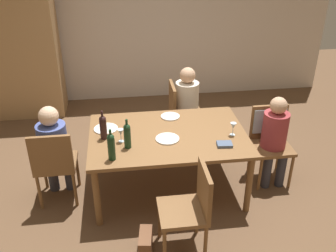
% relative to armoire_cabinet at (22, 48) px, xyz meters
% --- Properties ---
extents(ground_plane, '(10.00, 10.00, 0.00)m').
position_rel_armoire_cabinet_xyz_m(ground_plane, '(1.97, -2.35, -1.10)').
color(ground_plane, brown).
extents(rear_room_partition, '(6.40, 0.12, 2.70)m').
position_rel_armoire_cabinet_xyz_m(rear_room_partition, '(1.97, 0.45, 0.25)').
color(rear_room_partition, beige).
rests_on(rear_room_partition, ground_plane).
extents(armoire_cabinet, '(1.18, 0.62, 2.18)m').
position_rel_armoire_cabinet_xyz_m(armoire_cabinet, '(0.00, 0.00, 0.00)').
color(armoire_cabinet, '#A87F51').
rests_on(armoire_cabinet, ground_plane).
extents(dining_table, '(1.75, 1.19, 0.74)m').
position_rel_armoire_cabinet_xyz_m(dining_table, '(1.97, -2.35, -0.43)').
color(dining_table, brown).
rests_on(dining_table, ground_plane).
extents(chair_left_end, '(0.44, 0.44, 0.92)m').
position_rel_armoire_cabinet_xyz_m(chair_left_end, '(0.72, -2.43, -0.56)').
color(chair_left_end, brown).
rests_on(chair_left_end, ground_plane).
extents(chair_far_right, '(0.44, 0.44, 0.92)m').
position_rel_armoire_cabinet_xyz_m(chair_far_right, '(2.28, -1.37, -0.56)').
color(chair_far_right, brown).
rests_on(chair_far_right, ground_plane).
extents(chair_right_end, '(0.44, 0.46, 0.92)m').
position_rel_armoire_cabinet_xyz_m(chair_right_end, '(3.23, -2.22, -0.50)').
color(chair_right_end, brown).
rests_on(chair_right_end, ground_plane).
extents(chair_near, '(0.44, 0.44, 0.92)m').
position_rel_armoire_cabinet_xyz_m(chair_near, '(2.06, -3.32, -0.56)').
color(chair_near, brown).
rests_on(chair_near, ground_plane).
extents(person_woman_host, '(0.32, 0.36, 1.15)m').
position_rel_armoire_cabinet_xyz_m(person_woman_host, '(0.72, -2.32, -0.43)').
color(person_woman_host, '#33333D').
rests_on(person_woman_host, ground_plane).
extents(person_man_bearded, '(0.36, 0.31, 1.15)m').
position_rel_armoire_cabinet_xyz_m(person_man_bearded, '(2.39, -1.37, -0.43)').
color(person_man_bearded, '#33333D').
rests_on(person_man_bearded, ground_plane).
extents(person_man_guest, '(0.29, 0.34, 1.11)m').
position_rel_armoire_cabinet_xyz_m(person_man_guest, '(3.23, -2.37, -0.45)').
color(person_man_guest, '#33333D').
rests_on(person_man_guest, ground_plane).
extents(wine_bottle_tall_green, '(0.07, 0.07, 0.33)m').
position_rel_armoire_cabinet_xyz_m(wine_bottle_tall_green, '(1.35, -2.77, -0.20)').
color(wine_bottle_tall_green, '#19381E').
rests_on(wine_bottle_tall_green, dining_table).
extents(wine_bottle_dark_red, '(0.08, 0.08, 0.33)m').
position_rel_armoire_cabinet_xyz_m(wine_bottle_dark_red, '(1.27, -2.35, -0.21)').
color(wine_bottle_dark_red, black).
rests_on(wine_bottle_dark_red, dining_table).
extents(wine_bottle_short_olive, '(0.07, 0.07, 0.33)m').
position_rel_armoire_cabinet_xyz_m(wine_bottle_short_olive, '(1.52, -2.57, -0.21)').
color(wine_bottle_short_olive, '#19381E').
rests_on(wine_bottle_short_olive, dining_table).
extents(wine_glass_near_left, '(0.07, 0.07, 0.15)m').
position_rel_armoire_cabinet_xyz_m(wine_glass_near_left, '(2.68, -2.46, -0.25)').
color(wine_glass_near_left, silver).
rests_on(wine_glass_near_left, dining_table).
extents(wine_glass_centre, '(0.07, 0.07, 0.15)m').
position_rel_armoire_cabinet_xyz_m(wine_glass_centre, '(1.45, -2.44, -0.25)').
color(wine_glass_centre, silver).
rests_on(wine_glass_centre, dining_table).
extents(dinner_plate_host, '(0.26, 0.26, 0.01)m').
position_rel_armoire_cabinet_xyz_m(dinner_plate_host, '(1.95, -2.46, -0.35)').
color(dinner_plate_host, silver).
rests_on(dinner_plate_host, dining_table).
extents(dinner_plate_guest_left, '(0.23, 0.23, 0.01)m').
position_rel_armoire_cabinet_xyz_m(dinner_plate_guest_left, '(2.06, -1.94, -0.35)').
color(dinner_plate_guest_left, silver).
rests_on(dinner_plate_guest_left, dining_table).
extents(dinner_plate_guest_right, '(0.27, 0.27, 0.01)m').
position_rel_armoire_cabinet_xyz_m(dinner_plate_guest_right, '(1.29, -2.14, -0.35)').
color(dinner_plate_guest_right, white).
rests_on(dinner_plate_guest_right, dining_table).
extents(folded_napkin, '(0.17, 0.13, 0.03)m').
position_rel_armoire_cabinet_xyz_m(folded_napkin, '(2.53, -2.67, -0.34)').
color(folded_napkin, '#4C5B75').
rests_on(folded_napkin, dining_table).
extents(handbag, '(0.16, 0.29, 0.22)m').
position_rel_armoire_cabinet_xyz_m(handbag, '(1.62, -3.32, -0.99)').
color(handbag, brown).
rests_on(handbag, ground_plane).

